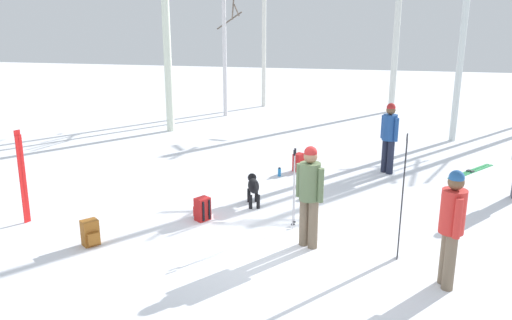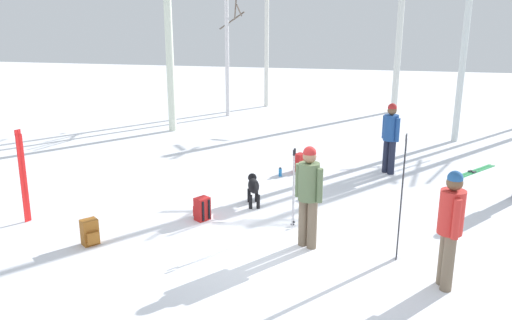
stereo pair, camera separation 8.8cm
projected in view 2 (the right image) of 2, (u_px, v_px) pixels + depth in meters
The scene contains 18 objects.
ground_plane at pixel (276, 251), 8.42m from camera, with size 60.00×60.00×0.00m, color white.
person_1 at pixel (450, 222), 7.04m from camera, with size 0.34×0.51×1.72m.
person_2 at pixel (309, 190), 8.32m from camera, with size 0.47×0.34×1.72m.
person_3 at pixel (390, 134), 12.30m from camera, with size 0.40×0.40×1.72m.
dog at pixel (253, 186), 10.39m from camera, with size 0.39×0.87×0.57m.
ski_pair_planted_0 at pixel (401, 198), 7.93m from camera, with size 0.05×0.25×2.00m.
ski_pair_planted_1 at pixel (23, 177), 9.39m from camera, with size 0.06×0.15×1.75m.
ski_pair_lying_0 at pixel (473, 172), 12.62m from camera, with size 1.29×1.61×0.05m.
ski_poles_0 at pixel (294, 186), 9.16m from camera, with size 0.07×0.21×1.46m.
backpack_0 at pixel (90, 232), 8.60m from camera, with size 0.35×0.34×0.44m.
backpack_1 at pixel (202, 209), 9.64m from camera, with size 0.34×0.33×0.44m.
backpack_2 at pixel (300, 163), 12.67m from camera, with size 0.34×0.33×0.44m.
water_bottle_0 at pixel (280, 172), 12.29m from camera, with size 0.08×0.08×0.22m.
birch_tree_0 at pixel (167, 2), 16.11m from camera, with size 1.19×1.26×7.90m.
birch_tree_1 at pixel (228, 37), 19.01m from camera, with size 1.03×1.16×5.76m.
birch_tree_2 at pixel (267, 10), 20.79m from camera, with size 1.13×1.02×7.73m.
birch_tree_3 at pixel (399, 33), 19.81m from camera, with size 1.43×1.52×5.96m.
birch_tree_4 at pixel (469, 6), 14.70m from camera, with size 1.32×1.32×7.81m.
Camera 2 is at (1.41, -7.59, 3.70)m, focal length 36.20 mm.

